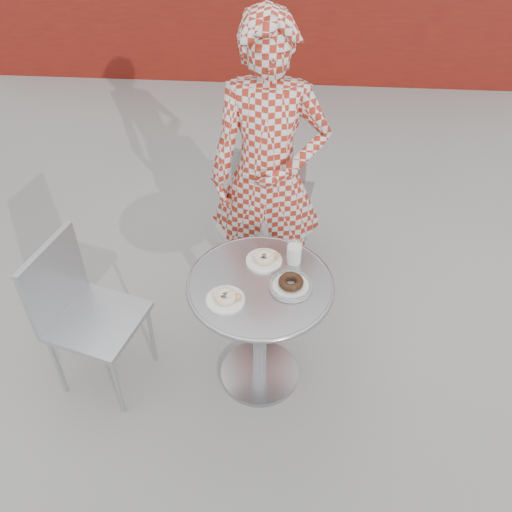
# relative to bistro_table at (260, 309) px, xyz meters

# --- Properties ---
(ground) EXTENTS (60.00, 60.00, 0.00)m
(ground) POSITION_rel_bistro_table_xyz_m (-0.02, -0.02, -0.53)
(ground) COLOR #9F9C97
(ground) RESTS_ON ground
(bistro_table) EXTENTS (0.70, 0.70, 0.70)m
(bistro_table) POSITION_rel_bistro_table_xyz_m (0.00, 0.00, 0.00)
(bistro_table) COLOR #B1B1B5
(bistro_table) RESTS_ON ground
(chair_far) EXTENTS (0.50, 0.50, 0.90)m
(chair_far) POSITION_rel_bistro_table_xyz_m (0.03, 0.99, -0.26)
(chair_far) COLOR #ADAFB5
(chair_far) RESTS_ON ground
(chair_left) EXTENTS (0.52, 0.51, 0.86)m
(chair_left) POSITION_rel_bistro_table_xyz_m (-0.82, -0.05, -0.27)
(chair_left) COLOR #ADAFB5
(chair_left) RESTS_ON ground
(seated_person) EXTENTS (0.64, 0.42, 1.72)m
(seated_person) POSITION_rel_bistro_table_xyz_m (-0.00, 0.65, 0.33)
(seated_person) COLOR #A52819
(seated_person) RESTS_ON ground
(plate_far) EXTENTS (0.18, 0.18, 0.05)m
(plate_far) POSITION_rel_bistro_table_xyz_m (0.01, 0.15, 0.19)
(plate_far) COLOR white
(plate_far) RESTS_ON bistro_table
(plate_near) EXTENTS (0.18, 0.18, 0.05)m
(plate_near) POSITION_rel_bistro_table_xyz_m (-0.15, -0.12, 0.19)
(plate_near) COLOR white
(plate_near) RESTS_ON bistro_table
(plate_checker) EXTENTS (0.20, 0.20, 0.05)m
(plate_checker) POSITION_rel_bistro_table_xyz_m (0.14, -0.01, 0.19)
(plate_checker) COLOR white
(plate_checker) RESTS_ON bistro_table
(milk_cup) EXTENTS (0.07, 0.07, 0.12)m
(milk_cup) POSITION_rel_bistro_table_xyz_m (0.15, 0.16, 0.23)
(milk_cup) COLOR white
(milk_cup) RESTS_ON bistro_table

